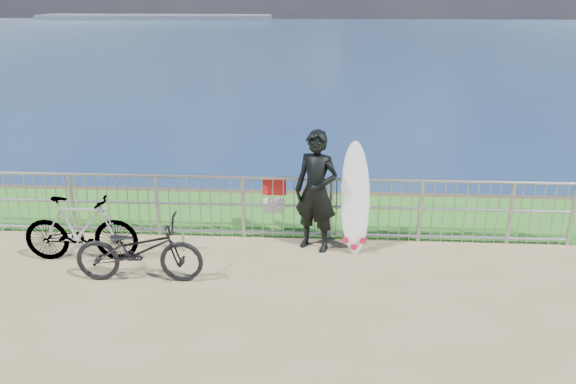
# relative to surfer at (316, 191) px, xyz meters

# --- Properties ---
(grass_strip) EXTENTS (120.00, 120.00, 0.00)m
(grass_strip) POSITION_rel_surfer_xyz_m (-0.75, 1.45, -0.99)
(grass_strip) COLOR #29721F
(grass_strip) RESTS_ON ground
(seascape) EXTENTS (260.00, 260.00, 5.00)m
(seascape) POSITION_rel_surfer_xyz_m (-44.50, 146.24, -5.03)
(seascape) COLOR brown
(seascape) RESTS_ON ground
(railing) EXTENTS (10.06, 0.10, 1.13)m
(railing) POSITION_rel_surfer_xyz_m (-0.73, 0.35, -0.42)
(railing) COLOR #92959A
(railing) RESTS_ON ground
(surfer) EXTENTS (0.86, 0.74, 2.01)m
(surfer) POSITION_rel_surfer_xyz_m (0.00, 0.00, 0.00)
(surfer) COLOR black
(surfer) RESTS_ON ground
(surfboard) EXTENTS (0.53, 0.49, 1.83)m
(surfboard) POSITION_rel_surfer_xyz_m (0.63, -0.04, -0.16)
(surfboard) COLOR white
(surfboard) RESTS_ON ground
(bicycle_near) EXTENTS (1.90, 0.71, 0.99)m
(bicycle_near) POSITION_rel_surfer_xyz_m (-2.57, -1.26, -0.51)
(bicycle_near) COLOR black
(bicycle_near) RESTS_ON ground
(bicycle_far) EXTENTS (1.81, 0.60, 1.08)m
(bicycle_far) POSITION_rel_surfer_xyz_m (-3.69, -0.66, -0.47)
(bicycle_far) COLOR black
(bicycle_far) RESTS_ON ground
(bike_rack) EXTENTS (1.92, 0.05, 0.40)m
(bike_rack) POSITION_rel_surfer_xyz_m (-3.03, -0.25, -0.67)
(bike_rack) COLOR #92959A
(bike_rack) RESTS_ON ground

